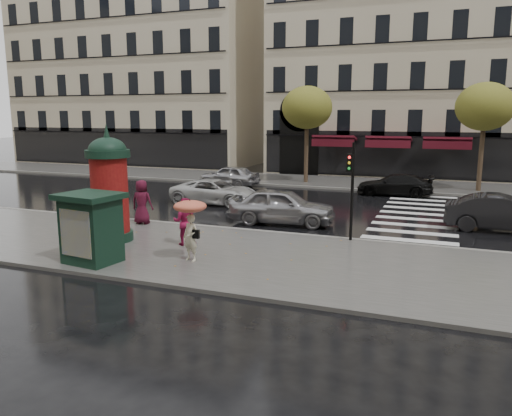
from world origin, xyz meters
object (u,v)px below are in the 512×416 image
at_px(morris_column, 109,185).
at_px(car_far_silver, 229,176).
at_px(man_burgundy, 142,202).
at_px(traffic_light, 352,182).
at_px(newsstand, 91,227).
at_px(car_darkgrey, 503,213).
at_px(woman_red, 185,221).
at_px(car_black, 395,185).
at_px(woman_umbrella, 190,220).
at_px(car_silver, 282,206).
at_px(car_white, 215,192).

height_order(morris_column, car_far_silver, morris_column).
distance_m(man_burgundy, traffic_light, 8.92).
relative_size(newsstand, car_darkgrey, 0.48).
bearing_deg(woman_red, car_black, -129.95).
relative_size(man_burgundy, car_far_silver, 0.46).
xyz_separation_m(traffic_light, newsstand, (-7.05, -5.73, -1.06)).
bearing_deg(morris_column, man_burgundy, 101.46).
relative_size(woman_umbrella, car_black, 0.46).
bearing_deg(man_burgundy, morris_column, 94.14).
relative_size(morris_column, car_silver, 0.93).
bearing_deg(newsstand, woman_umbrella, 24.05).
bearing_deg(woman_red, woman_umbrella, 105.63).
bearing_deg(newsstand, woman_red, 60.77).
distance_m(woman_umbrella, car_white, 11.03).
bearing_deg(car_black, woman_red, -24.35).
bearing_deg(morris_column, woman_umbrella, -17.60).
xyz_separation_m(morris_column, newsstand, (1.20, -2.54, -0.92)).
distance_m(traffic_light, car_far_silver, 16.19).
height_order(newsstand, car_far_silver, newsstand).
xyz_separation_m(woman_umbrella, woman_red, (-1.18, 1.69, -0.48)).
bearing_deg(car_darkgrey, woman_red, 123.49).
height_order(traffic_light, newsstand, traffic_light).
distance_m(morris_column, car_darkgrey, 15.67).
bearing_deg(traffic_light, morris_column, -158.84).
distance_m(woman_red, traffic_light, 6.21).
bearing_deg(traffic_light, woman_red, -152.75).
xyz_separation_m(car_white, car_black, (8.65, 6.53, -0.03)).
bearing_deg(car_black, morris_column, -32.55).
relative_size(newsstand, car_white, 0.46).
distance_m(woman_red, man_burgundy, 4.22).
bearing_deg(car_darkgrey, man_burgundy, 108.37).
xyz_separation_m(morris_column, car_black, (8.57, 15.46, -1.54)).
bearing_deg(woman_umbrella, traffic_light, 46.67).
bearing_deg(car_white, traffic_light, -124.79).
bearing_deg(morris_column, car_far_silver, 98.10).
bearing_deg(car_silver, man_burgundy, 110.69).
bearing_deg(woman_umbrella, morris_column, 162.40).
xyz_separation_m(man_burgundy, car_silver, (5.39, 2.68, -0.27)).
height_order(man_burgundy, car_darkgrey, man_burgundy).
height_order(car_darkgrey, car_white, car_darkgrey).
bearing_deg(woman_red, car_darkgrey, -166.28).
height_order(traffic_light, car_white, traffic_light).
bearing_deg(newsstand, car_far_silver, 100.70).
distance_m(woman_umbrella, woman_red, 2.12).
xyz_separation_m(morris_column, car_silver, (4.82, 5.53, -1.39)).
height_order(woman_umbrella, newsstand, newsstand).
distance_m(newsstand, car_far_silver, 18.33).
bearing_deg(car_silver, car_darkgrey, -83.64).
distance_m(morris_column, car_white, 9.06).
bearing_deg(man_burgundy, car_silver, -160.93).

